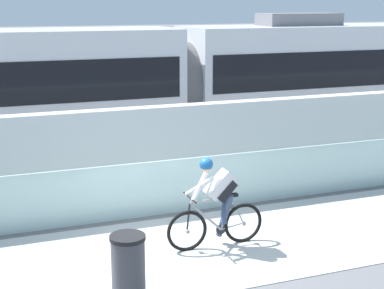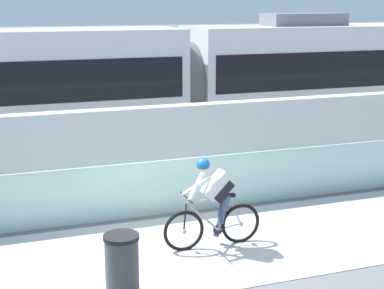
% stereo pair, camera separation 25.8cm
% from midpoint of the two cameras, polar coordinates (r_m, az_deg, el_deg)
% --- Properties ---
extents(ground_plane, '(200.00, 200.00, 0.00)m').
position_cam_midpoint_polar(ground_plane, '(10.15, -1.56, -10.33)').
color(ground_plane, slate).
extents(bike_path_deck, '(32.00, 3.20, 0.01)m').
position_cam_midpoint_polar(bike_path_deck, '(10.15, -1.56, -10.30)').
color(bike_path_deck, beige).
rests_on(bike_path_deck, ground).
extents(glass_parapet, '(32.00, 0.05, 1.11)m').
position_cam_midpoint_polar(glass_parapet, '(11.61, -4.61, -4.33)').
color(glass_parapet, silver).
rests_on(glass_parapet, ground).
extents(concrete_barrier_wall, '(32.00, 0.36, 1.86)m').
position_cam_midpoint_polar(concrete_barrier_wall, '(13.18, -6.84, -0.49)').
color(concrete_barrier_wall, white).
rests_on(concrete_barrier_wall, ground).
extents(tram_rail_near, '(32.00, 0.08, 0.01)m').
position_cam_midpoint_polar(tram_rail_near, '(15.75, -8.95, -1.69)').
color(tram_rail_near, '#595654').
rests_on(tram_rail_near, ground).
extents(tram_rail_far, '(32.00, 0.08, 0.01)m').
position_cam_midpoint_polar(tram_rail_far, '(17.12, -9.96, -0.50)').
color(tram_rail_far, '#595654').
rests_on(tram_rail_far, ground).
extents(tram, '(22.56, 2.54, 3.81)m').
position_cam_midpoint_polar(tram, '(16.68, -1.64, 5.94)').
color(tram, silver).
rests_on(tram, ground).
extents(cyclist_on_bike, '(1.77, 0.58, 1.61)m').
position_cam_midpoint_polar(cyclist_on_bike, '(10.06, 1.63, -5.76)').
color(cyclist_on_bike, black).
rests_on(cyclist_on_bike, ground).
extents(trash_bin, '(0.51, 0.51, 0.96)m').
position_cam_midpoint_polar(trash_bin, '(8.53, -7.08, -11.72)').
color(trash_bin, '#47474C').
rests_on(trash_bin, ground).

